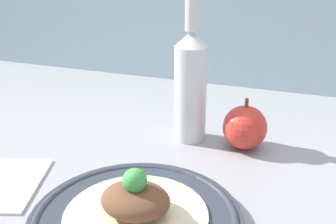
{
  "coord_description": "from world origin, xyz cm",
  "views": [
    {
      "loc": [
        11.83,
        -49.39,
        33.26
      ],
      "look_at": [
        -7.64,
        2.94,
        10.83
      ],
      "focal_mm": 42.0,
      "sensor_mm": 36.0,
      "label": 1
    }
  ],
  "objects": [
    {
      "name": "plate",
      "position": [
        -6.87,
        -11.09,
        1.05
      ],
      "size": [
        28.03,
        28.03,
        1.98
      ],
      "color": "#2D333D",
      "rests_on": "ground_plane"
    },
    {
      "name": "ground_plane",
      "position": [
        0.0,
        0.0,
        -2.0
      ],
      "size": [
        180.0,
        110.0,
        4.0
      ],
      "primitive_type": "cube",
      "color": "gray"
    },
    {
      "name": "cider_bottle",
      "position": [
        -8.41,
        16.97,
        11.61
      ],
      "size": [
        6.09,
        6.09,
        30.95
      ],
      "color": "silver",
      "rests_on": "ground_plane"
    },
    {
      "name": "apple",
      "position": [
        2.2,
        16.57,
        4.05
      ],
      "size": [
        8.09,
        8.09,
        9.63
      ],
      "color": "red",
      "rests_on": "ground_plane"
    },
    {
      "name": "plated_food",
      "position": [
        -6.87,
        -11.09,
        3.55
      ],
      "size": [
        18.89,
        18.89,
        6.89
      ],
      "color": "beige",
      "rests_on": "plate"
    }
  ]
}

